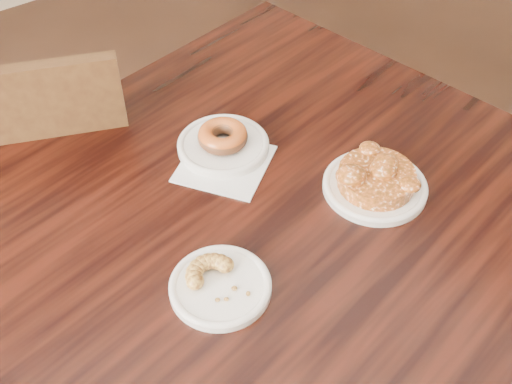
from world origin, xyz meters
TOP-DOWN VIEW (x-y plane):
  - cafe_table at (-0.17, 0.16)m, footprint 1.18×1.18m
  - chair_far at (-0.39, 0.77)m, footprint 0.58×0.58m
  - napkin at (-0.19, 0.32)m, footprint 0.21×0.21m
  - plate_donut at (-0.17, 0.35)m, footprint 0.17×0.17m
  - plate_cruller at (-0.34, 0.09)m, footprint 0.15×0.15m
  - plate_fritter at (-0.01, 0.11)m, footprint 0.18×0.18m
  - glazed_donut at (-0.17, 0.35)m, footprint 0.09×0.09m
  - apple_fritter at (-0.01, 0.11)m, footprint 0.17×0.17m
  - cruller_fragment at (-0.34, 0.09)m, footprint 0.09×0.09m

SIDE VIEW (x-z plane):
  - cafe_table at x=-0.17m, z-range 0.00..0.75m
  - chair_far at x=-0.39m, z-range 0.00..0.90m
  - napkin at x=-0.19m, z-range 0.75..0.75m
  - plate_cruller at x=-0.34m, z-range 0.75..0.76m
  - plate_fritter at x=-0.01m, z-range 0.75..0.76m
  - plate_donut at x=-0.17m, z-range 0.75..0.77m
  - cruller_fragment at x=-0.34m, z-range 0.76..0.79m
  - glazed_donut at x=-0.17m, z-range 0.77..0.80m
  - apple_fritter at x=-0.01m, z-range 0.76..0.80m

